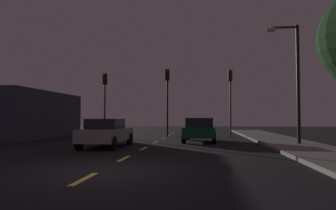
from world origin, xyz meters
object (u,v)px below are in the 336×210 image
(car_stopped_ahead, at_px, (200,130))
(car_adjacent_lane, at_px, (106,133))
(street_lamp_right, at_px, (293,72))
(traffic_signal_center, at_px, (167,90))
(traffic_signal_right, at_px, (230,90))
(traffic_signal_left, at_px, (105,92))

(car_stopped_ahead, xyz_separation_m, car_adjacent_lane, (-4.63, -4.23, -0.01))
(car_stopped_ahead, height_order, street_lamp_right, street_lamp_right)
(traffic_signal_center, height_order, traffic_signal_right, traffic_signal_center)
(traffic_signal_left, xyz_separation_m, car_adjacent_lane, (3.10, -9.36, -2.82))
(car_stopped_ahead, distance_m, street_lamp_right, 6.34)
(car_adjacent_lane, height_order, street_lamp_right, street_lamp_right)
(traffic_signal_left, height_order, street_lamp_right, street_lamp_right)
(traffic_signal_right, xyz_separation_m, car_stopped_ahead, (-2.32, -5.12, -2.89))
(traffic_signal_center, height_order, car_stopped_ahead, traffic_signal_center)
(street_lamp_right, bearing_deg, car_stopped_ahead, 151.76)
(car_stopped_ahead, bearing_deg, traffic_signal_left, 146.45)
(traffic_signal_left, distance_m, traffic_signal_right, 10.05)
(car_adjacent_lane, bearing_deg, traffic_signal_center, 77.81)
(traffic_signal_center, relative_size, car_stopped_ahead, 1.27)
(traffic_signal_right, relative_size, car_adjacent_lane, 1.24)
(traffic_signal_center, bearing_deg, traffic_signal_right, -0.00)
(traffic_signal_right, bearing_deg, street_lamp_right, -71.81)
(car_stopped_ahead, relative_size, car_adjacent_lane, 1.00)
(car_stopped_ahead, xyz_separation_m, street_lamp_right, (4.87, -2.61, 3.12))
(traffic_signal_left, xyz_separation_m, traffic_signal_center, (5.12, 0.00, 0.17))
(traffic_signal_center, relative_size, traffic_signal_right, 1.03)
(traffic_signal_right, height_order, car_adjacent_lane, traffic_signal_right)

